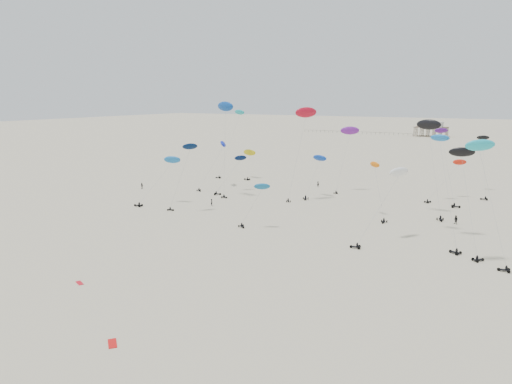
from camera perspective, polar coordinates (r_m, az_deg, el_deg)
The scene contains 29 objects.
ground_plane at distance 209.10m, azimuth 15.01°, elevation 3.20°, with size 900.00×900.00×0.00m, color beige.
pavilion_main at distance 357.12m, azimuth 19.38°, elevation 6.69°, with size 21.00×13.00×9.80m.
pier_fence at distance 369.56m, azimuth 11.34°, elevation 6.68°, with size 80.20×0.20×1.50m.
rig_1 at distance 139.71m, azimuth 21.21°, elevation 1.83°, with size 8.39×13.80×15.05m.
rig_2 at distance 150.57m, azimuth 24.57°, elevation 3.39°, with size 5.59×16.41×20.19m.
rig_4 at distance 133.82m, azimuth 6.83°, elevation 2.57°, with size 4.73×9.39×11.80m.
rig_5 at distance 140.43m, azimuth -2.75°, elevation 2.48°, with size 5.00×12.24×12.43m.
rig_6 at distance 119.38m, azimuth 19.36°, elevation 5.52°, with size 8.86×9.46×21.82m.
rig_7 at distance 116.80m, azimuth -8.11°, elevation 3.37°, with size 7.29×4.32×16.22m.
rig_8 at distance 128.32m, azimuth 5.58°, elevation 8.29°, with size 6.23×8.52×24.09m.
rig_9 at distance 95.33m, azimuth 15.05°, elevation 0.53°, with size 7.65×13.43×15.74m.
rig_10 at distance 85.71m, azimuth 24.63°, elevation 2.75°, with size 8.88×5.53×20.37m.
rig_11 at distance 133.26m, azimuth 21.06°, elevation 2.88°, with size 8.66×10.04×19.35m.
rig_12 at distance 162.40m, azimuth -2.41°, elevation 7.53°, with size 9.86×5.16×22.65m.
rig_13 at distance 126.54m, azimuth -10.64°, elevation 2.21°, with size 8.03×10.45×13.18m.
rig_14 at distance 132.96m, azimuth -3.53°, elevation 8.82°, with size 6.16×5.13×25.43m.
rig_15 at distance 143.34m, azimuth 10.54°, elevation 6.29°, with size 5.47×9.18×18.46m.
rig_16 at distance 99.14m, azimuth 22.76°, elevation 2.18°, with size 9.14×17.42×21.45m.
rig_17 at distance 163.97m, azimuth -0.80°, elevation 3.95°, with size 5.27×6.53×9.70m.
rig_18 at distance 112.94m, azimuth 13.83°, elevation 0.40°, with size 6.49×8.73×12.90m.
rig_19 at distance 99.46m, azimuth 20.84°, elevation 1.54°, with size 9.09×16.57×23.38m.
rig_20 at distance 148.58m, azimuth -4.12°, elevation 4.85°, with size 4.73×14.51×15.56m.
rig_21 at distance 101.65m, azimuth -0.09°, elevation -0.87°, with size 6.60×4.14×9.52m.
spectator_0 at distance 123.72m, azimuth -5.08°, elevation -1.59°, with size 0.76×0.52×2.09m, color black.
spectator_1 at distance 113.96m, azimuth 21.84°, elevation -3.43°, with size 1.09×0.63×2.22m, color black.
spectator_2 at distance 149.58m, azimuth -12.90°, elevation 0.35°, with size 1.25×0.67×2.11m, color black.
spectator_3 at distance 150.40m, azimuth 7.09°, elevation 0.60°, with size 0.73×0.50×2.00m, color black.
grounded_kite_a at distance 59.22m, azimuth -16.09°, elevation -16.33°, with size 2.20×0.90×0.08m, color red.
grounded_kite_b at distance 77.83m, azimuth -19.51°, elevation -9.80°, with size 1.80×0.70×0.07m, color red.
Camera 1 is at (49.30, -1.45, 26.69)m, focal length 35.00 mm.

